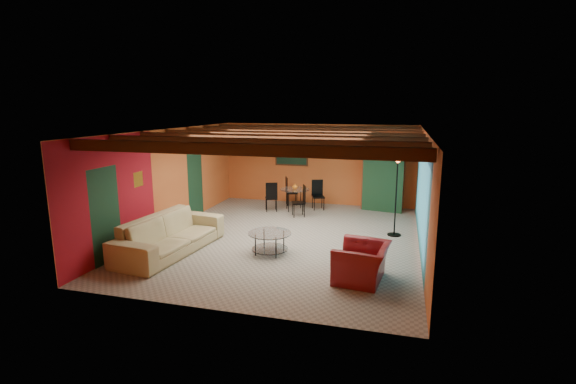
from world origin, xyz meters
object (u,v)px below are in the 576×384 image
(sofa, at_px, (170,234))
(armoire, at_px, (383,176))
(floor_lamp, at_px, (396,196))
(vase, at_px, (295,178))
(coffee_table, at_px, (270,243))
(armchair, at_px, (362,263))
(dining_table, at_px, (295,196))
(potted_plant, at_px, (385,134))

(sofa, height_order, armoire, armoire)
(floor_lamp, distance_m, vase, 3.67)
(sofa, bearing_deg, coffee_table, -71.28)
(armchair, xyz_separation_m, coffee_table, (-2.16, 0.96, -0.11))
(armchair, relative_size, vase, 6.24)
(dining_table, height_order, potted_plant, potted_plant)
(armchair, bearing_deg, potted_plant, -174.17)
(floor_lamp, bearing_deg, coffee_table, -141.65)
(coffee_table, xyz_separation_m, dining_table, (-0.45, 4.04, 0.23))
(floor_lamp, xyz_separation_m, vase, (-3.14, 1.90, -0.01))
(armoire, height_order, vase, armoire)
(sofa, bearing_deg, armoire, -33.56)
(coffee_table, relative_size, floor_lamp, 0.47)
(potted_plant, distance_m, vase, 3.14)
(sofa, relative_size, armoire, 1.34)
(armoire, xyz_separation_m, potted_plant, (0.00, 0.00, 1.34))
(sofa, relative_size, armchair, 2.63)
(sofa, bearing_deg, armchair, -89.93)
(armchair, xyz_separation_m, armoire, (0.09, 5.85, 0.72))
(coffee_table, relative_size, potted_plant, 1.91)
(dining_table, bearing_deg, armchair, -62.50)
(coffee_table, distance_m, vase, 4.14)
(sofa, xyz_separation_m, armoire, (4.47, 5.39, 0.66))
(sofa, relative_size, vase, 16.43)
(sofa, height_order, coffee_table, sofa)
(armchair, bearing_deg, armoire, -174.17)
(armoire, bearing_deg, dining_table, -152.14)
(armchair, bearing_deg, floor_lamp, 176.79)
(armchair, xyz_separation_m, dining_table, (-2.60, 5.00, 0.12))
(armoire, xyz_separation_m, vase, (-2.69, -0.86, -0.03))
(potted_plant, bearing_deg, floor_lamp, -80.74)
(armchair, relative_size, armoire, 0.51)
(coffee_table, bearing_deg, sofa, -167.37)
(sofa, xyz_separation_m, floor_lamp, (4.92, 2.63, 0.63))
(sofa, distance_m, coffee_table, 2.28)
(armoire, height_order, potted_plant, potted_plant)
(coffee_table, relative_size, dining_table, 0.53)
(coffee_table, xyz_separation_m, floor_lamp, (2.70, 2.13, 0.80))
(sofa, xyz_separation_m, dining_table, (1.77, 4.53, 0.06))
(sofa, xyz_separation_m, armchair, (4.38, -0.46, -0.07))
(floor_lamp, xyz_separation_m, potted_plant, (-0.45, 2.76, 1.36))
(sofa, height_order, armchair, sofa)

